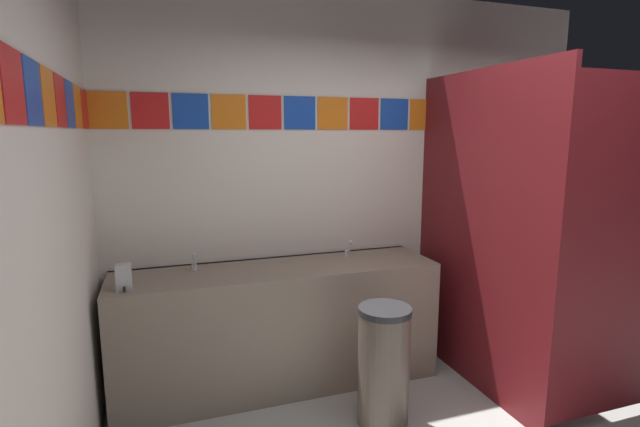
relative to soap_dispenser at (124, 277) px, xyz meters
name	(u,v)px	position (x,y,z in m)	size (l,w,h in m)	color
wall_back	(361,180)	(1.75, 0.50, 0.48)	(3.88, 0.09, 2.85)	silver
wall_side	(2,258)	(-0.23, -1.32, 0.48)	(0.09, 3.57, 2.85)	silver
vanity_counter	(279,325)	(0.99, 0.17, -0.50)	(2.25, 0.58, 0.87)	gray
faucet_left	(194,264)	(0.42, 0.26, -0.03)	(0.04, 0.10, 0.14)	silver
faucet_right	(348,251)	(1.55, 0.26, -0.03)	(0.04, 0.10, 0.14)	silver
soap_dispenser	(124,277)	(0.00, 0.00, 0.00)	(0.09, 0.09, 0.16)	#B7BABF
stall_divider	(524,239)	(2.47, -0.52, 0.16)	(0.92, 1.44, 2.22)	maroon
toilet	(510,318)	(2.88, 0.01, -0.64)	(0.39, 0.49, 0.74)	white
trash_bin	(384,365)	(1.48, -0.50, -0.57)	(0.33, 0.33, 0.76)	brown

